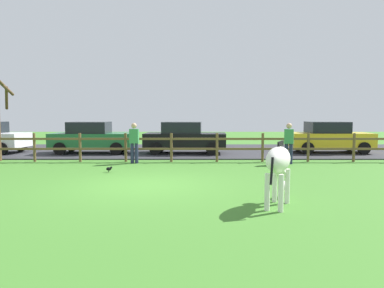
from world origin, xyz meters
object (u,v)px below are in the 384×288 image
visitor_left_of_tree (135,141)px  parked_car_yellow (330,137)px  parked_car_green (93,137)px  visitor_right_of_tree (290,141)px  parked_car_black (185,137)px  crow_on_grass (110,169)px  zebra (280,164)px

visitor_left_of_tree → parked_car_yellow: bearing=21.1°
parked_car_green → visitor_right_of_tree: 9.57m
parked_car_black → visitor_right_of_tree: 5.51m
parked_car_green → parked_car_yellow: bearing=0.9°
parked_car_yellow → visitor_left_of_tree: (-9.27, -3.58, 0.06)m
parked_car_black → parked_car_green: size_ratio=1.02×
crow_on_grass → visitor_right_of_tree: bearing=17.1°
zebra → parked_car_yellow: parked_car_yellow is taller
zebra → parked_car_yellow: 11.52m
zebra → parked_car_green: 12.28m
crow_on_grass → zebra: bearing=-43.5°
visitor_left_of_tree → zebra: bearing=-58.0°
crow_on_grass → parked_car_black: bearing=66.1°
zebra → visitor_right_of_tree: size_ratio=1.11×
parked_car_yellow → parked_car_green: same height
crow_on_grass → visitor_right_of_tree: visitor_right_of_tree is taller
visitor_left_of_tree → visitor_right_of_tree: 6.22m
parked_car_yellow → visitor_left_of_tree: size_ratio=2.46×
parked_car_black → parked_car_yellow: bearing=2.1°
visitor_left_of_tree → visitor_right_of_tree: size_ratio=1.00×
zebra → crow_on_grass: zebra is taller
zebra → crow_on_grass: 6.59m
parked_car_green → visitor_left_of_tree: size_ratio=2.44×
zebra → visitor_right_of_tree: 6.87m
parked_car_yellow → visitor_left_of_tree: visitor_left_of_tree is taller
zebra → parked_car_yellow: (5.03, 10.36, -0.08)m
crow_on_grass → visitor_left_of_tree: visitor_left_of_tree is taller
zebra → parked_car_black: 10.34m
parked_car_green → visitor_right_of_tree: size_ratio=2.44×
parked_car_yellow → visitor_right_of_tree: (-3.05, -3.78, 0.06)m
parked_car_yellow → visitor_left_of_tree: 9.94m
crow_on_grass → visitor_left_of_tree: 2.46m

